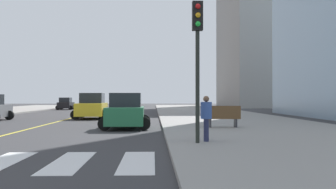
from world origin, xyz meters
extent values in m
cube|color=gray|center=(12.20, 20.00, 0.07)|extent=(10.00, 120.00, 0.15)
cube|color=silver|center=(2.70, 4.00, 0.01)|extent=(0.90, 4.00, 0.01)
cube|color=silver|center=(4.50, 4.00, 0.01)|extent=(0.90, 4.00, 0.01)
cube|color=silver|center=(6.30, 4.00, 0.01)|extent=(0.90, 4.00, 0.01)
cube|color=yellow|center=(0.00, 40.00, 0.01)|extent=(0.16, 80.00, 0.01)
cube|color=gray|center=(28.90, 69.23, 14.20)|extent=(18.00, 24.00, 28.40)
cube|color=gold|center=(1.78, 27.01, 0.75)|extent=(2.10, 4.61, 0.99)
cube|color=#1E2328|center=(1.78, 27.28, 1.64)|extent=(1.76, 2.31, 0.83)
cylinder|color=black|center=(0.73, 25.58, 0.37)|extent=(0.75, 0.24, 0.75)
cylinder|color=black|center=(2.85, 25.59, 0.37)|extent=(0.75, 0.24, 0.75)
cylinder|color=black|center=(0.71, 28.43, 0.37)|extent=(0.75, 0.24, 0.75)
cylinder|color=black|center=(2.84, 28.44, 0.37)|extent=(0.75, 0.24, 0.75)
cylinder|color=black|center=(-4.27, 25.52, 0.35)|extent=(0.71, 0.25, 0.70)
cube|color=#236B42|center=(5.19, 16.05, 0.71)|extent=(2.02, 4.38, 0.93)
cube|color=#1E2328|center=(5.19, 16.31, 1.56)|extent=(1.69, 2.20, 0.79)
cylinder|color=black|center=(4.20, 14.69, 0.35)|extent=(0.71, 0.24, 0.71)
cylinder|color=black|center=(6.22, 14.71, 0.35)|extent=(0.71, 0.24, 0.71)
cylinder|color=black|center=(4.17, 17.39, 0.35)|extent=(0.71, 0.24, 0.71)
cylinder|color=black|center=(6.19, 17.41, 0.35)|extent=(0.71, 0.24, 0.71)
cube|color=black|center=(-5.48, 52.49, 0.62)|extent=(1.72, 3.78, 0.81)
cube|color=#1E2328|center=(-5.48, 52.27, 1.35)|extent=(1.45, 1.89, 0.68)
cylinder|color=black|center=(-4.61, 53.66, 0.31)|extent=(0.61, 0.20, 0.61)
cylinder|color=black|center=(-6.35, 53.67, 0.31)|extent=(0.61, 0.20, 0.61)
cylinder|color=black|center=(-4.62, 51.32, 0.31)|extent=(0.61, 0.20, 0.61)
cylinder|color=black|center=(-6.36, 51.33, 0.31)|extent=(0.61, 0.20, 0.61)
cylinder|color=black|center=(8.23, 7.23, 2.08)|extent=(0.14, 0.14, 3.86)
cube|color=black|center=(8.23, 7.23, 4.51)|extent=(0.36, 0.28, 1.00)
sphere|color=red|center=(8.23, 7.05, 4.81)|extent=(0.18, 0.18, 0.18)
sphere|color=orange|center=(8.23, 7.05, 4.51)|extent=(0.18, 0.18, 0.18)
sphere|color=green|center=(8.23, 7.05, 4.21)|extent=(0.18, 0.18, 0.18)
cube|color=brown|center=(10.33, 14.79, 0.63)|extent=(1.80, 0.56, 0.08)
cube|color=brown|center=(10.33, 14.55, 0.97)|extent=(1.80, 0.06, 0.60)
cube|color=#2D2D33|center=(9.66, 14.79, 0.37)|extent=(0.10, 0.48, 0.44)
cube|color=#2D2D33|center=(11.01, 14.79, 0.37)|extent=(0.10, 0.48, 0.44)
cylinder|color=#232847|center=(8.60, 7.85, 0.55)|extent=(0.18, 0.18, 0.80)
cylinder|color=#232847|center=(8.58, 7.68, 0.55)|extent=(0.18, 0.18, 0.80)
cylinder|color=#335199|center=(8.59, 7.76, 1.25)|extent=(0.40, 0.40, 0.60)
sphere|color=brown|center=(8.59, 7.76, 1.66)|extent=(0.22, 0.22, 0.22)
camera|label=1|loc=(6.71, -7.32, 1.71)|focal=45.56mm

